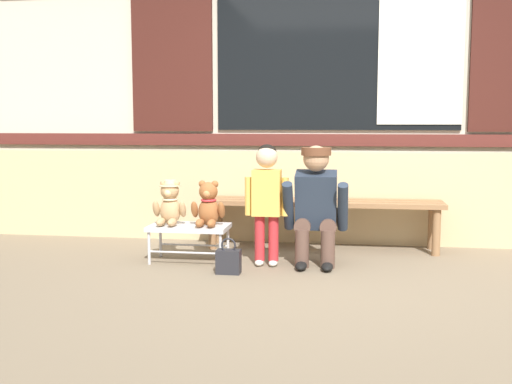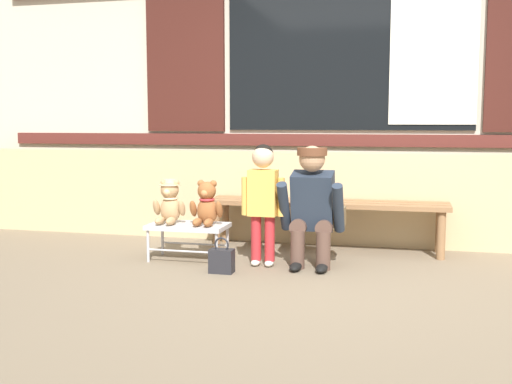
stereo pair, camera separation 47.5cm
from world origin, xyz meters
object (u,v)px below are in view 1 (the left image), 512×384
Objects in this scene: small_display_bench at (189,229)px; teddy_bear_with_hat at (170,203)px; handbag_on_ground at (229,261)px; wooden_bench_long at (322,208)px; child_standing at (267,191)px; teddy_bear_plain at (208,205)px; adult_crouching at (317,205)px.

teddy_bear_with_hat reaches higher than small_display_bench.
teddy_bear_with_hat is 0.75m from handbag_on_ground.
wooden_bench_long is 0.84m from child_standing.
wooden_bench_long is 1.24m from small_display_bench.
teddy_bear_plain is 0.87m from adult_crouching.
adult_crouching is (-0.01, -0.65, 0.11)m from wooden_bench_long.
teddy_bear_plain is 0.38× the size of adult_crouching.
teddy_bear_with_hat is 1.19m from adult_crouching.
teddy_bear_with_hat is 1.00× the size of teddy_bear_plain.
child_standing is 0.41m from adult_crouching.
teddy_bear_plain is 0.56m from handbag_on_ground.
handbag_on_ground is (-0.65, -1.01, -0.28)m from wooden_bench_long.
teddy_bear_with_hat is 0.38× the size of child_standing.
teddy_bear_with_hat is 0.81m from child_standing.
teddy_bear_plain reaches higher than small_display_bench.
wooden_bench_long is at bearing 36.81° from teddy_bear_plain.
child_standing is 1.01× the size of adult_crouching.
small_display_bench is at bearing -147.58° from wooden_bench_long.
adult_crouching reaches higher than wooden_bench_long.
teddy_bear_with_hat is at bearing 179.87° from teddy_bear_plain.
wooden_bench_long is at bearing 32.42° from small_display_bench.
teddy_bear_with_hat is 1.34× the size of handbag_on_ground.
child_standing is (0.64, -0.04, 0.33)m from small_display_bench.
wooden_bench_long is at bearing 57.14° from handbag_on_ground.
small_display_bench is 0.25m from teddy_bear_plain.
child_standing reaches higher than small_display_bench.
wooden_bench_long is 3.28× the size of small_display_bench.
handbag_on_ground is at bearing -122.86° from wooden_bench_long.
child_standing is 3.52× the size of handbag_on_ground.
wooden_bench_long is at bearing 88.81° from adult_crouching.
adult_crouching reaches higher than small_display_bench.
handbag_on_ground is (0.23, -0.35, -0.37)m from teddy_bear_plain.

